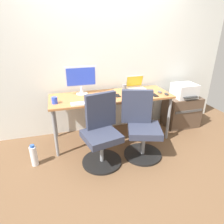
# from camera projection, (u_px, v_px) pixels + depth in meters

# --- Properties ---
(ground_plane) EXTENTS (5.28, 5.28, 0.00)m
(ground_plane) POSITION_uv_depth(u_px,v_px,m) (111.00, 137.00, 3.30)
(ground_plane) COLOR brown
(back_wall) EXTENTS (4.40, 0.04, 2.60)m
(back_wall) POSITION_uv_depth(u_px,v_px,m) (104.00, 55.00, 3.13)
(back_wall) COLOR silver
(back_wall) RESTS_ON ground
(desk) EXTENTS (1.86, 0.66, 0.75)m
(desk) POSITION_uv_depth(u_px,v_px,m) (111.00, 99.00, 3.02)
(desk) COLOR #B77542
(desk) RESTS_ON ground
(office_chair_left) EXTENTS (0.54, 0.54, 0.94)m
(office_chair_left) POSITION_uv_depth(u_px,v_px,m) (101.00, 133.00, 2.57)
(office_chair_left) COLOR black
(office_chair_left) RESTS_ON ground
(office_chair_right) EXTENTS (0.55, 0.55, 0.94)m
(office_chair_right) POSITION_uv_depth(u_px,v_px,m) (141.00, 128.00, 2.72)
(office_chair_right) COLOR black
(office_chair_right) RESTS_ON ground
(side_cabinet) EXTENTS (0.60, 0.43, 0.56)m
(side_cabinet) POSITION_uv_depth(u_px,v_px,m) (181.00, 111.00, 3.60)
(side_cabinet) COLOR brown
(side_cabinet) RESTS_ON ground
(printer) EXTENTS (0.38, 0.40, 0.24)m
(printer) POSITION_uv_depth(u_px,v_px,m) (184.00, 91.00, 3.44)
(printer) COLOR silver
(printer) RESTS_ON side_cabinet
(water_bottle_on_floor) EXTENTS (0.09, 0.09, 0.31)m
(water_bottle_on_floor) POSITION_uv_depth(u_px,v_px,m) (34.00, 156.00, 2.58)
(water_bottle_on_floor) COLOR white
(water_bottle_on_floor) RESTS_ON ground
(desktop_monitor) EXTENTS (0.48, 0.18, 0.43)m
(desktop_monitor) POSITION_uv_depth(u_px,v_px,m) (81.00, 78.00, 2.95)
(desktop_monitor) COLOR silver
(desktop_monitor) RESTS_ON desk
(open_laptop) EXTENTS (0.31, 0.28, 0.22)m
(open_laptop) POSITION_uv_depth(u_px,v_px,m) (136.00, 86.00, 3.25)
(open_laptop) COLOR silver
(open_laptop) RESTS_ON desk
(keyboard_by_monitor) EXTENTS (0.34, 0.12, 0.02)m
(keyboard_by_monitor) POSITION_uv_depth(u_px,v_px,m) (83.00, 103.00, 2.65)
(keyboard_by_monitor) COLOR silver
(keyboard_by_monitor) RESTS_ON desk
(keyboard_by_laptop) EXTENTS (0.34, 0.12, 0.02)m
(keyboard_by_laptop) POSITION_uv_depth(u_px,v_px,m) (99.00, 96.00, 2.95)
(keyboard_by_laptop) COLOR #B7B7B7
(keyboard_by_laptop) RESTS_ON desk
(mouse_by_monitor) EXTENTS (0.06, 0.10, 0.03)m
(mouse_by_monitor) POSITION_uv_depth(u_px,v_px,m) (166.00, 94.00, 3.00)
(mouse_by_monitor) COLOR #2D2D2D
(mouse_by_monitor) RESTS_ON desk
(mouse_by_laptop) EXTENTS (0.06, 0.10, 0.03)m
(mouse_by_laptop) POSITION_uv_depth(u_px,v_px,m) (160.00, 92.00, 3.10)
(mouse_by_laptop) COLOR #515156
(mouse_by_laptop) RESTS_ON desk
(coffee_mug) EXTENTS (0.08, 0.08, 0.09)m
(coffee_mug) POSITION_uv_depth(u_px,v_px,m) (55.00, 100.00, 2.65)
(coffee_mug) COLOR blue
(coffee_mug) RESTS_ON desk
(pen_cup) EXTENTS (0.07, 0.07, 0.10)m
(pen_cup) POSITION_uv_depth(u_px,v_px,m) (124.00, 88.00, 3.19)
(pen_cup) COLOR slate
(pen_cup) RESTS_ON desk
(phone_near_monitor) EXTENTS (0.07, 0.14, 0.01)m
(phone_near_monitor) POSITION_uv_depth(u_px,v_px,m) (117.00, 96.00, 2.97)
(phone_near_monitor) COLOR black
(phone_near_monitor) RESTS_ON desk
(phone_near_laptop) EXTENTS (0.07, 0.14, 0.01)m
(phone_near_laptop) POSITION_uv_depth(u_px,v_px,m) (155.00, 95.00, 2.99)
(phone_near_laptop) COLOR black
(phone_near_laptop) RESTS_ON desk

